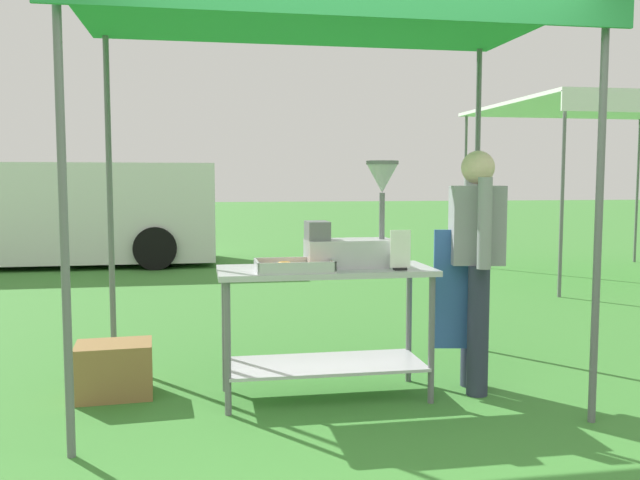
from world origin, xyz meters
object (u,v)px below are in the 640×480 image
(supply_crate, at_px, (114,370))
(menu_sign, at_px, (400,253))
(donut_tray, at_px, (294,267))
(donut_fryer, at_px, (353,235))
(stall_canopy, at_px, (323,22))
(donut_cart, at_px, (325,305))
(van_white, at_px, (63,212))
(vendor, at_px, (475,258))
(neighbour_tent, at_px, (612,109))

(supply_crate, bearing_deg, menu_sign, -13.70)
(donut_tray, xyz_separation_m, donut_fryer, (0.41, 0.16, 0.18))
(stall_canopy, height_order, donut_cart, stall_canopy)
(van_white, bearing_deg, vendor, -61.95)
(donut_fryer, xyz_separation_m, vendor, (0.82, -0.06, -0.16))
(stall_canopy, bearing_deg, supply_crate, 173.63)
(donut_fryer, bearing_deg, donut_tray, -158.91)
(menu_sign, height_order, vendor, vendor)
(stall_canopy, xyz_separation_m, van_white, (-3.08, 7.53, -1.55))
(donut_tray, height_order, neighbour_tent, neighbour_tent)
(neighbour_tent, bearing_deg, donut_cart, -137.03)
(donut_cart, distance_m, neighbour_tent, 7.14)
(donut_tray, xyz_separation_m, menu_sign, (0.66, -0.06, 0.08))
(donut_fryer, distance_m, van_white, 8.28)
(stall_canopy, relative_size, neighbour_tent, 0.94)
(donut_cart, height_order, vendor, vendor)
(vendor, bearing_deg, supply_crate, 173.17)
(neighbour_tent, bearing_deg, donut_fryer, -136.10)
(donut_tray, relative_size, menu_sign, 1.89)
(donut_tray, relative_size, van_white, 0.10)
(menu_sign, xyz_separation_m, supply_crate, (-1.81, 0.44, -0.78))
(donut_tray, xyz_separation_m, neighbour_tent, (5.27, 4.84, 1.56))
(donut_fryer, height_order, van_white, van_white)
(donut_tray, relative_size, vendor, 0.30)
(supply_crate, distance_m, van_white, 7.61)
(menu_sign, bearing_deg, stall_canopy, 147.01)
(van_white, relative_size, neighbour_tent, 1.50)
(stall_canopy, relative_size, donut_cart, 2.26)
(supply_crate, bearing_deg, donut_fryer, -8.18)
(neighbour_tent, bearing_deg, vendor, -130.47)
(donut_cart, xyz_separation_m, supply_crate, (-1.36, 0.25, -0.43))
(stall_canopy, distance_m, donut_cart, 1.81)
(menu_sign, relative_size, neighbour_tent, 0.08)
(vendor, bearing_deg, donut_tray, -175.48)
(menu_sign, bearing_deg, donut_tray, 174.92)
(vendor, xyz_separation_m, van_white, (-4.08, 7.66, -0.03))
(donut_cart, xyz_separation_m, donut_tray, (-0.22, -0.13, 0.27))
(menu_sign, height_order, supply_crate, menu_sign)
(stall_canopy, distance_m, supply_crate, 2.63)
(donut_tray, distance_m, vendor, 1.23)
(stall_canopy, distance_m, donut_fryer, 1.38)
(donut_cart, xyz_separation_m, vendor, (1.01, -0.03, 0.29))
(donut_cart, distance_m, donut_fryer, 0.49)
(van_white, bearing_deg, donut_fryer, -66.75)
(donut_fryer, relative_size, supply_crate, 1.36)
(stall_canopy, xyz_separation_m, donut_cart, (0.00, -0.10, -1.81))
(donut_fryer, bearing_deg, donut_cart, -171.58)
(donut_tray, bearing_deg, menu_sign, -5.08)
(donut_cart, xyz_separation_m, donut_fryer, (0.19, 0.03, 0.45))
(donut_cart, bearing_deg, donut_tray, -149.42)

